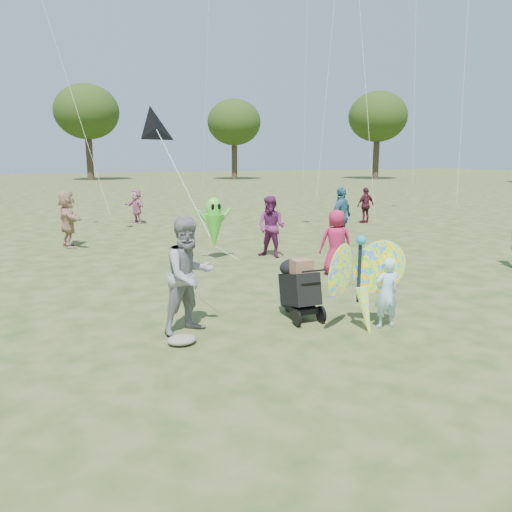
{
  "coord_description": "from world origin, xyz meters",
  "views": [
    {
      "loc": [
        -3.67,
        -6.52,
        2.87
      ],
      "look_at": [
        -0.2,
        1.5,
        1.1
      ],
      "focal_mm": 35.0,
      "sensor_mm": 36.0,
      "label": 1
    }
  ],
  "objects_px": {
    "crowd_c": "(341,217)",
    "crowd_d": "(68,219)",
    "jogging_stroller": "(299,285)",
    "crowd_h": "(366,205)",
    "child_girl": "(386,293)",
    "crowd_e": "(271,227)",
    "adult_man": "(189,275)",
    "butterfly_kite": "(362,282)",
    "crowd_a": "(336,242)",
    "alien_kite": "(214,225)",
    "crowd_j": "(136,206)"
  },
  "relations": [
    {
      "from": "butterfly_kite",
      "to": "alien_kite",
      "type": "height_order",
      "value": "alien_kite"
    },
    {
      "from": "child_girl",
      "to": "crowd_h",
      "type": "relative_size",
      "value": 0.78
    },
    {
      "from": "crowd_a",
      "to": "crowd_j",
      "type": "relative_size",
      "value": 1.09
    },
    {
      "from": "crowd_c",
      "to": "crowd_d",
      "type": "xyz_separation_m",
      "value": [
        -7.97,
        3.28,
        -0.06
      ]
    },
    {
      "from": "crowd_e",
      "to": "crowd_j",
      "type": "distance_m",
      "value": 9.16
    },
    {
      "from": "adult_man",
      "to": "butterfly_kite",
      "type": "xyz_separation_m",
      "value": [
        2.64,
        -1.02,
        -0.15
      ]
    },
    {
      "from": "crowd_c",
      "to": "butterfly_kite",
      "type": "relative_size",
      "value": 1.05
    },
    {
      "from": "jogging_stroller",
      "to": "alien_kite",
      "type": "bearing_deg",
      "value": 89.17
    },
    {
      "from": "adult_man",
      "to": "jogging_stroller",
      "type": "distance_m",
      "value": 2.0
    },
    {
      "from": "crowd_d",
      "to": "jogging_stroller",
      "type": "height_order",
      "value": "crowd_d"
    },
    {
      "from": "jogging_stroller",
      "to": "crowd_d",
      "type": "bearing_deg",
      "value": 112.23
    },
    {
      "from": "crowd_c",
      "to": "alien_kite",
      "type": "bearing_deg",
      "value": -25.28
    },
    {
      "from": "adult_man",
      "to": "crowd_c",
      "type": "bearing_deg",
      "value": 22.05
    },
    {
      "from": "crowd_d",
      "to": "crowd_e",
      "type": "distance_m",
      "value": 6.54
    },
    {
      "from": "child_girl",
      "to": "crowd_c",
      "type": "xyz_separation_m",
      "value": [
        3.52,
        6.83,
        0.35
      ]
    },
    {
      "from": "crowd_h",
      "to": "crowd_j",
      "type": "distance_m",
      "value": 9.81
    },
    {
      "from": "crowd_h",
      "to": "butterfly_kite",
      "type": "relative_size",
      "value": 0.85
    },
    {
      "from": "child_girl",
      "to": "crowd_c",
      "type": "bearing_deg",
      "value": -110.76
    },
    {
      "from": "butterfly_kite",
      "to": "alien_kite",
      "type": "relative_size",
      "value": 1.03
    },
    {
      "from": "crowd_d",
      "to": "butterfly_kite",
      "type": "xyz_separation_m",
      "value": [
        4.01,
        -10.03,
        -0.08
      ]
    },
    {
      "from": "crowd_d",
      "to": "jogging_stroller",
      "type": "relative_size",
      "value": 1.63
    },
    {
      "from": "crowd_d",
      "to": "alien_kite",
      "type": "height_order",
      "value": "crowd_d"
    },
    {
      "from": "crowd_a",
      "to": "crowd_h",
      "type": "distance_m",
      "value": 9.78
    },
    {
      "from": "crowd_a",
      "to": "crowd_c",
      "type": "bearing_deg",
      "value": -106.89
    },
    {
      "from": "crowd_a",
      "to": "jogging_stroller",
      "type": "distance_m",
      "value": 3.58
    },
    {
      "from": "child_girl",
      "to": "crowd_a",
      "type": "bearing_deg",
      "value": -103.32
    },
    {
      "from": "crowd_a",
      "to": "adult_man",
      "type": "bearing_deg",
      "value": 47.87
    },
    {
      "from": "crowd_e",
      "to": "butterfly_kite",
      "type": "bearing_deg",
      "value": -49.34
    },
    {
      "from": "crowd_a",
      "to": "crowd_h",
      "type": "height_order",
      "value": "crowd_a"
    },
    {
      "from": "crowd_e",
      "to": "butterfly_kite",
      "type": "distance_m",
      "value": 6.18
    },
    {
      "from": "crowd_d",
      "to": "jogging_stroller",
      "type": "bearing_deg",
      "value": -167.34
    },
    {
      "from": "crowd_h",
      "to": "child_girl",
      "type": "bearing_deg",
      "value": 49.14
    },
    {
      "from": "jogging_stroller",
      "to": "butterfly_kite",
      "type": "distance_m",
      "value": 1.18
    },
    {
      "from": "crowd_e",
      "to": "crowd_h",
      "type": "height_order",
      "value": "crowd_e"
    },
    {
      "from": "crowd_d",
      "to": "crowd_h",
      "type": "distance_m",
      "value": 12.07
    },
    {
      "from": "child_girl",
      "to": "crowd_e",
      "type": "relative_size",
      "value": 0.69
    },
    {
      "from": "crowd_a",
      "to": "crowd_e",
      "type": "distance_m",
      "value": 2.56
    },
    {
      "from": "adult_man",
      "to": "crowd_h",
      "type": "distance_m",
      "value": 14.66
    },
    {
      "from": "crowd_e",
      "to": "alien_kite",
      "type": "xyz_separation_m",
      "value": [
        -1.59,
        0.33,
        0.1
      ]
    },
    {
      "from": "child_girl",
      "to": "crowd_h",
      "type": "bearing_deg",
      "value": -117.62
    },
    {
      "from": "alien_kite",
      "to": "crowd_h",
      "type": "bearing_deg",
      "value": 29.16
    },
    {
      "from": "adult_man",
      "to": "crowd_d",
      "type": "bearing_deg",
      "value": 79.79
    },
    {
      "from": "adult_man",
      "to": "crowd_h",
      "type": "xyz_separation_m",
      "value": [
        10.66,
        10.07,
        -0.19
      ]
    },
    {
      "from": "crowd_d",
      "to": "crowd_c",
      "type": "bearing_deg",
      "value": -119.93
    },
    {
      "from": "adult_man",
      "to": "crowd_d",
      "type": "xyz_separation_m",
      "value": [
        -1.37,
        9.01,
        -0.07
      ]
    },
    {
      "from": "child_girl",
      "to": "butterfly_kite",
      "type": "distance_m",
      "value": 0.5
    },
    {
      "from": "child_girl",
      "to": "crowd_j",
      "type": "distance_m",
      "value": 15.11
    },
    {
      "from": "butterfly_kite",
      "to": "crowd_d",
      "type": "bearing_deg",
      "value": 111.81
    },
    {
      "from": "jogging_stroller",
      "to": "child_girl",
      "type": "bearing_deg",
      "value": -40.61
    },
    {
      "from": "butterfly_kite",
      "to": "crowd_h",
      "type": "bearing_deg",
      "value": 54.14
    }
  ]
}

